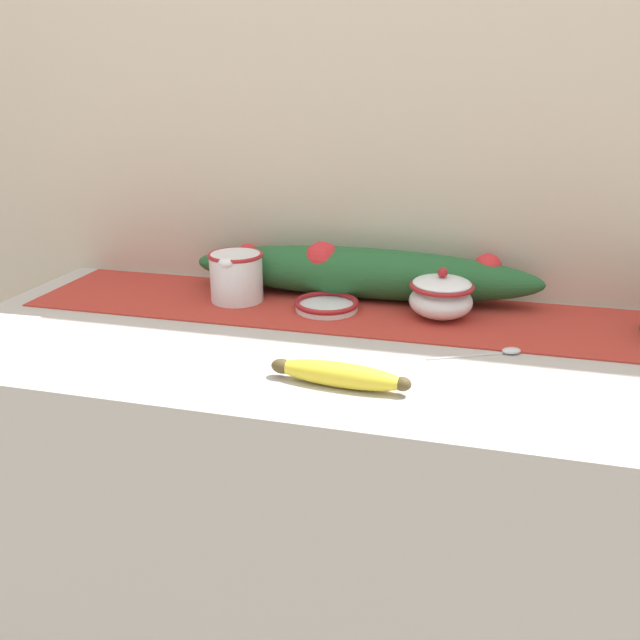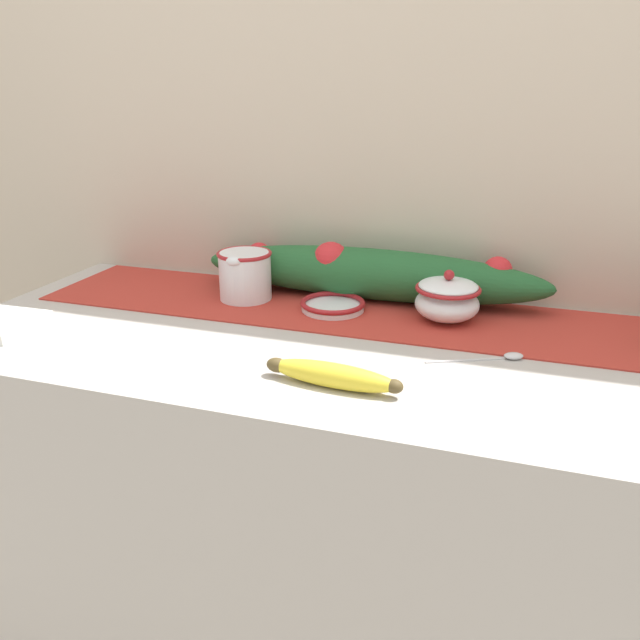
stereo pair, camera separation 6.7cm
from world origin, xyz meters
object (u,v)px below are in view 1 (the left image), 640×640
object	(u,v)px
cream_pitcher	(237,275)
small_dish	(327,305)
sugar_bowl	(441,296)
spoon	(503,352)
banana	(339,375)

from	to	relation	value
cream_pitcher	small_dish	size ratio (longest dim) A/B	1.02
sugar_bowl	small_dish	world-z (taller)	sugar_bowl
sugar_bowl	spoon	size ratio (longest dim) A/B	0.79
spoon	banana	bearing A→B (deg)	-167.46
cream_pitcher	spoon	bearing A→B (deg)	-15.53
banana	small_dish	bearing A→B (deg)	106.90
small_dish	spoon	world-z (taller)	small_dish
cream_pitcher	sugar_bowl	xyz separation A→B (m)	(0.42, -0.00, -0.01)
small_dish	spoon	size ratio (longest dim) A/B	0.83
cream_pitcher	sugar_bowl	bearing A→B (deg)	-0.14
cream_pitcher	spoon	xyz separation A→B (m)	(0.54, -0.15, -0.05)
sugar_bowl	banana	xyz separation A→B (m)	(-0.13, -0.33, -0.03)
small_dish	banana	bearing A→B (deg)	-73.10
cream_pitcher	spoon	world-z (taller)	cream_pitcher
sugar_bowl	small_dish	xyz separation A→B (m)	(-0.22, -0.01, -0.03)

